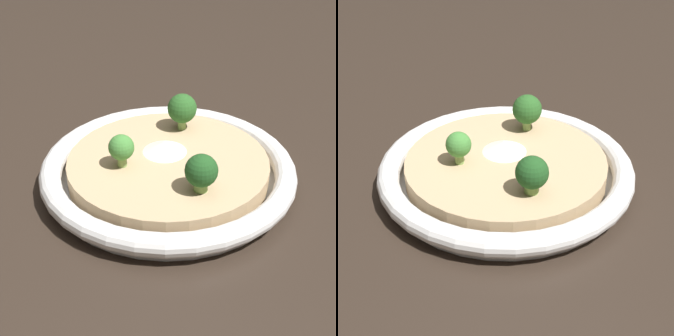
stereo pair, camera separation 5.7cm
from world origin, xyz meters
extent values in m
plane|color=#2D231C|center=(0.00, 0.00, 0.00)|extent=(6.00, 6.00, 0.00)
cylinder|color=white|center=(0.00, 0.00, 0.00)|extent=(0.26, 0.26, 0.01)
torus|color=white|center=(0.00, 0.00, 0.02)|extent=(0.28, 0.28, 0.02)
cylinder|color=tan|center=(0.00, 0.00, 0.02)|extent=(0.22, 0.22, 0.02)
cone|color=white|center=(0.01, -0.01, 0.04)|extent=(0.05, 0.05, 0.01)
cylinder|color=#759E4C|center=(-0.07, 0.02, 0.04)|extent=(0.02, 0.02, 0.02)
sphere|color=#1E4C1E|center=(-0.07, 0.02, 0.05)|extent=(0.03, 0.03, 0.03)
cylinder|color=#84A856|center=(0.04, -0.06, 0.04)|extent=(0.01, 0.01, 0.02)
sphere|color=#285B23|center=(0.04, -0.06, 0.06)|extent=(0.03, 0.03, 0.03)
cylinder|color=#84A856|center=(0.02, 0.04, 0.04)|extent=(0.01, 0.01, 0.02)
sphere|color=#428438|center=(0.02, 0.04, 0.05)|extent=(0.03, 0.03, 0.03)
camera|label=1|loc=(-0.34, 0.33, 0.33)|focal=55.00mm
camera|label=2|loc=(-0.38, 0.29, 0.33)|focal=55.00mm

